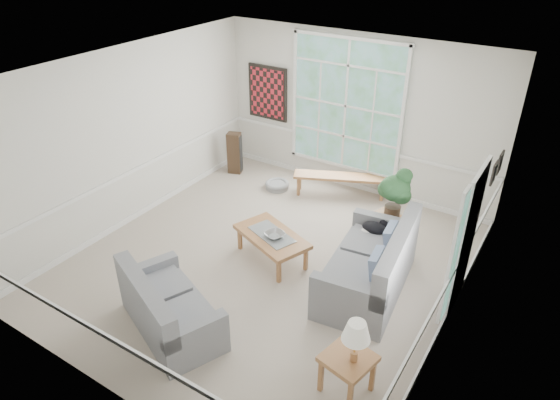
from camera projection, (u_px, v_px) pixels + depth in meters
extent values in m
cube|color=#AB9D8E|center=(268.00, 262.00, 7.83)|extent=(5.50, 6.00, 0.01)
cube|color=white|center=(265.00, 71.00, 6.34)|extent=(5.50, 6.00, 0.02)
cube|color=silver|center=(356.00, 115.00, 9.28)|extent=(5.50, 0.02, 3.00)
cube|color=silver|center=(96.00, 294.00, 4.88)|extent=(5.50, 0.02, 3.00)
cube|color=silver|center=(130.00, 137.00, 8.36)|extent=(0.02, 6.00, 3.00)
cube|color=silver|center=(463.00, 234.00, 5.80)|extent=(0.02, 6.00, 3.00)
cube|color=white|center=(346.00, 106.00, 9.27)|extent=(2.30, 0.08, 2.40)
cube|color=white|center=(466.00, 240.00, 6.48)|extent=(0.08, 0.90, 2.10)
cube|color=white|center=(453.00, 259.00, 5.97)|extent=(0.08, 0.26, 1.90)
cube|color=maroon|center=(267.00, 93.00, 10.10)|extent=(0.90, 0.06, 1.10)
cube|color=black|center=(493.00, 173.00, 7.08)|extent=(0.04, 0.26, 0.32)
cube|color=black|center=(499.00, 162.00, 7.37)|extent=(0.04, 0.26, 0.32)
cube|color=gray|center=(368.00, 259.00, 7.01)|extent=(1.22, 2.03, 1.04)
cube|color=gray|center=(171.00, 302.00, 6.37)|extent=(1.79, 1.38, 0.86)
cube|color=#9F683D|center=(272.00, 247.00, 7.79)|extent=(1.37, 1.06, 0.45)
imported|color=gray|center=(275.00, 234.00, 7.60)|extent=(0.45, 0.45, 0.09)
cube|color=#9F683D|center=(340.00, 185.00, 9.60)|extent=(1.77, 1.06, 0.42)
cube|color=#9F683D|center=(385.00, 230.00, 8.14)|extent=(0.64, 0.64, 0.50)
cube|color=#9F683D|center=(347.00, 373.00, 5.58)|extent=(0.61, 0.61, 0.53)
cylinder|color=gray|center=(277.00, 185.00, 9.90)|extent=(0.49, 0.49, 0.14)
cube|color=#3A291B|center=(235.00, 153.00, 10.35)|extent=(0.33, 0.29, 0.87)
ellipsoid|color=black|center=(375.00, 227.00, 7.54)|extent=(0.46, 0.40, 0.18)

